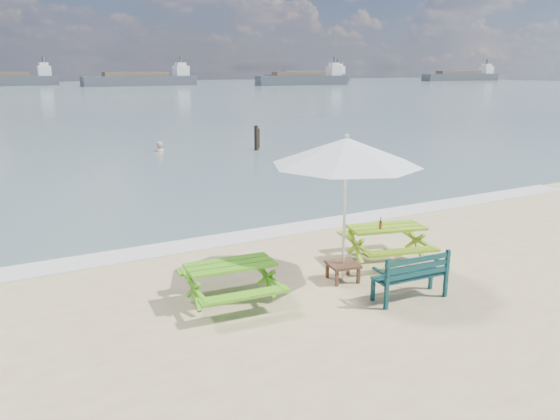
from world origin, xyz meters
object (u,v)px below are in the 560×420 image
picnic_table_left (231,284)px  patio_umbrella (346,152)px  beer_bottle (380,225)px  park_bench (409,285)px  side_table (343,271)px  swimmer (160,159)px  picnic_table_right (386,244)px

picnic_table_left → patio_umbrella: patio_umbrella is taller
picnic_table_left → beer_bottle: beer_bottle is taller
park_bench → side_table: 1.33m
swimmer → patio_umbrella: bearing=-95.7°
picnic_table_left → side_table: size_ratio=2.80×
picnic_table_left → park_bench: bearing=-25.7°
picnic_table_right → swimmer: bearing=88.9°
patio_umbrella → beer_bottle: 2.06m
picnic_table_right → beer_bottle: bearing=-161.6°
side_table → park_bench: bearing=-66.7°
patio_umbrella → swimmer: (1.75, 17.43, -2.78)m
picnic_table_left → park_bench: (2.74, -1.32, -0.08)m
picnic_table_left → picnic_table_right: picnic_table_right is taller
picnic_table_left → patio_umbrella: size_ratio=0.56×
beer_bottle → swimmer: (0.55, 17.00, -1.16)m
picnic_table_left → park_bench: 3.05m
picnic_table_right → park_bench: bearing=-117.5°
picnic_table_right → patio_umbrella: bearing=-160.7°
side_table → patio_umbrella: patio_umbrella is taller
park_bench → picnic_table_right: bearing=62.5°
patio_umbrella → picnic_table_right: bearing=19.3°
side_table → swimmer: 17.52m
picnic_table_right → side_table: (-1.42, -0.50, -0.17)m
swimmer → beer_bottle: bearing=-91.9°
picnic_table_left → swimmer: size_ratio=1.03×
picnic_table_right → park_bench: (-0.89, -1.72, -0.10)m
picnic_table_left → picnic_table_right: (3.64, 0.40, 0.01)m
side_table → picnic_table_left: bearing=177.4°
picnic_table_right → park_bench: 1.94m
side_table → patio_umbrella: bearing=90.0°
side_table → beer_bottle: size_ratio=2.64×
patio_umbrella → swimmer: size_ratio=1.84×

